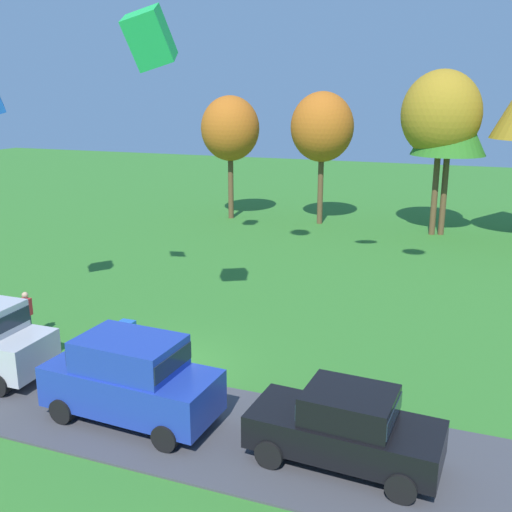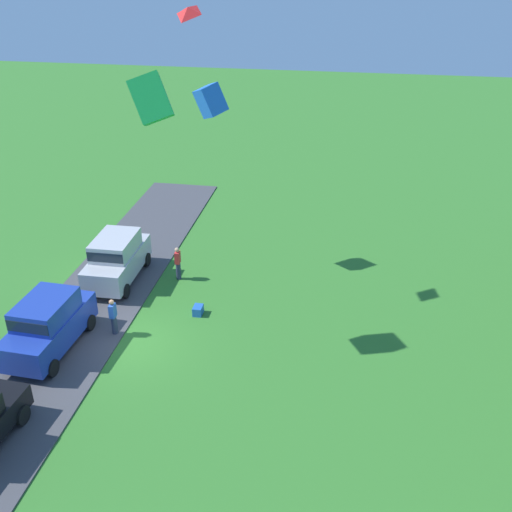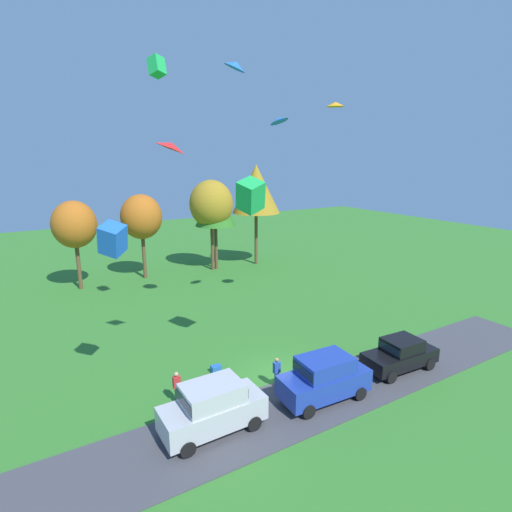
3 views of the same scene
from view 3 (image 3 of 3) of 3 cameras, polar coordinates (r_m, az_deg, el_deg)
name	(u,v)px [view 3 (image 3 of 3)]	position (r m, az deg, el deg)	size (l,w,h in m)	color
ground_plane	(277,377)	(23.18, 3.05, -16.89)	(120.00, 120.00, 0.00)	#337528
pavement_strip	(307,401)	(21.34, 7.27, -19.87)	(36.00, 4.40, 0.06)	#424247
car_suv_far_end	(213,406)	(18.71, -6.22, -20.53)	(4.62, 2.10, 2.28)	#B7B7BC
car_suv_by_flagpole	(324,377)	(20.93, 9.74, -16.61)	(4.69, 2.23, 2.28)	#1E389E
car_sedan_mid_row	(400,353)	(24.75, 19.94, -12.92)	(4.49, 2.15, 1.84)	black
person_watching_sky	(277,373)	(21.85, 2.97, -16.29)	(0.36, 0.24, 1.71)	#2D334C
person_beside_suv	(177,387)	(20.98, -11.23, -17.94)	(0.36, 0.24, 1.71)	#2D334C
tree_lone_near	(74,225)	(39.44, -24.53, 4.07)	(3.88, 3.88, 8.20)	brown
tree_left_of_center	(141,217)	(40.96, -16.06, 5.37)	(4.01, 4.01, 8.46)	brown
tree_far_left	(211,204)	(42.63, -6.41, 7.36)	(4.59, 4.59, 9.69)	brown
tree_far_right	(215,206)	(43.02, -5.87, 7.16)	(4.33, 4.33, 9.14)	brown
tree_center_back	(256,189)	(44.70, 0.01, 9.54)	(5.32, 5.32, 11.23)	brown
cooler_box	(216,369)	(23.63, -5.73, -15.75)	(0.56, 0.40, 0.40)	blue
kite_delta_near_flag	(235,65)	(25.08, -2.95, 25.61)	(1.29, 1.29, 0.36)	blue
kite_box_trailing_tail	(113,239)	(19.05, -19.80, 2.29)	(0.94, 0.94, 1.32)	blue
kite_box_topmost	(157,66)	(25.07, -13.99, 24.79)	(0.70, 0.70, 0.98)	green
kite_box_over_trees	(251,196)	(20.89, -0.79, 8.63)	(1.09, 1.09, 1.53)	green
kite_delta_high_right	(279,120)	(27.88, 3.26, 18.86)	(1.26, 1.26, 0.27)	blue
kite_delta_low_drifter	(335,104)	(28.08, 11.26, 20.49)	(1.22, 1.22, 0.29)	orange
kite_diamond_mid_center	(172,146)	(19.47, -11.88, 15.15)	(0.77, 1.03, 0.28)	red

